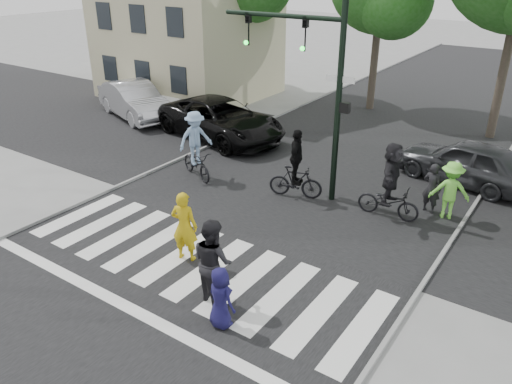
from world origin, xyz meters
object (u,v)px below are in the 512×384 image
at_px(traffic_signal, 314,72).
at_px(car_suv, 221,119).
at_px(cyclist_left, 196,149).
at_px(car_silver, 135,100).
at_px(pedestrian_adult, 213,261).
at_px(car_grey, 467,162).
at_px(pedestrian_child, 221,298).
at_px(cyclist_mid, 296,170).
at_px(cyclist_right, 390,185).
at_px(pedestrian_woman, 184,226).

height_order(traffic_signal, car_suv, traffic_signal).
relative_size(traffic_signal, cyclist_left, 2.57).
height_order(car_suv, car_silver, car_silver).
relative_size(traffic_signal, car_suv, 1.01).
bearing_deg(pedestrian_adult, car_silver, -17.64).
relative_size(traffic_signal, car_grey, 1.34).
relative_size(pedestrian_child, cyclist_mid, 0.62).
distance_m(traffic_signal, car_silver, 11.70).
bearing_deg(cyclist_right, pedestrian_woman, -123.38).
bearing_deg(pedestrian_child, cyclist_left, -34.64).
xyz_separation_m(cyclist_mid, car_silver, (-10.73, 3.25, -0.08)).
height_order(pedestrian_child, cyclist_right, cyclist_right).
bearing_deg(pedestrian_child, pedestrian_woman, -21.94).
height_order(cyclist_mid, cyclist_right, cyclist_right).
bearing_deg(cyclist_left, pedestrian_adult, -46.23).
distance_m(cyclist_mid, car_silver, 11.22).
bearing_deg(pedestrian_adult, pedestrian_woman, -9.95).
distance_m(pedestrian_adult, cyclist_right, 6.21).
distance_m(pedestrian_woman, cyclist_mid, 4.72).
height_order(pedestrian_adult, cyclist_right, cyclist_right).
bearing_deg(cyclist_mid, pedestrian_adult, -77.80).
height_order(pedestrian_woman, car_grey, pedestrian_woman).
bearing_deg(pedestrian_woman, traffic_signal, -113.82).
xyz_separation_m(cyclist_mid, cyclist_right, (2.92, 0.36, 0.11)).
bearing_deg(car_suv, cyclist_mid, -108.35).
xyz_separation_m(pedestrian_child, pedestrian_adult, (-0.67, 0.60, 0.31)).
bearing_deg(car_suv, pedestrian_child, -130.20).
distance_m(cyclist_mid, car_grey, 5.89).
distance_m(cyclist_right, car_suv, 8.85).
xyz_separation_m(pedestrian_adult, car_grey, (2.94, 9.77, -0.23)).
relative_size(traffic_signal, car_silver, 1.19).
bearing_deg(pedestrian_adult, cyclist_right, -87.08).
xyz_separation_m(cyclist_left, cyclist_mid, (3.62, 0.56, -0.10)).
xyz_separation_m(cyclist_right, car_suv, (-8.39, 2.79, -0.20)).
bearing_deg(cyclist_right, pedestrian_child, -98.95).
xyz_separation_m(traffic_signal, car_silver, (-10.94, 2.77, -3.07)).
bearing_deg(pedestrian_child, cyclist_mid, -62.02).
bearing_deg(pedestrian_woman, pedestrian_child, 130.06).
relative_size(traffic_signal, cyclist_mid, 2.69).
bearing_deg(cyclist_left, traffic_signal, 15.23).
relative_size(cyclist_left, car_silver, 0.46).
distance_m(pedestrian_woman, cyclist_right, 6.07).
height_order(pedestrian_child, pedestrian_adult, pedestrian_adult).
height_order(cyclist_mid, car_grey, cyclist_mid).
distance_m(cyclist_left, car_silver, 8.08).
xyz_separation_m(pedestrian_child, cyclist_right, (1.03, 6.56, 0.33)).
bearing_deg(traffic_signal, car_grey, 43.07).
xyz_separation_m(car_silver, car_grey, (14.89, 0.92, -0.07)).
distance_m(traffic_signal, cyclist_mid, 3.03).
xyz_separation_m(traffic_signal, cyclist_mid, (-0.21, -0.48, -2.99)).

